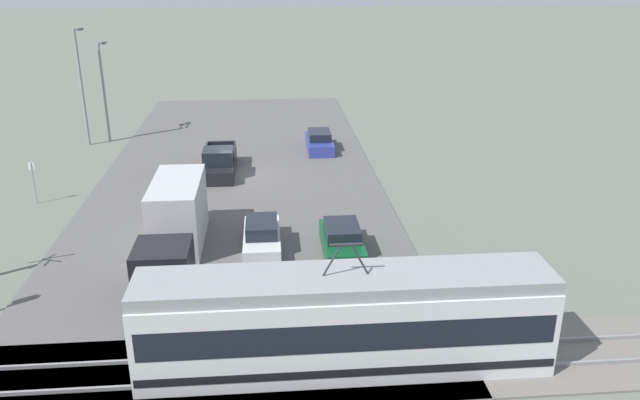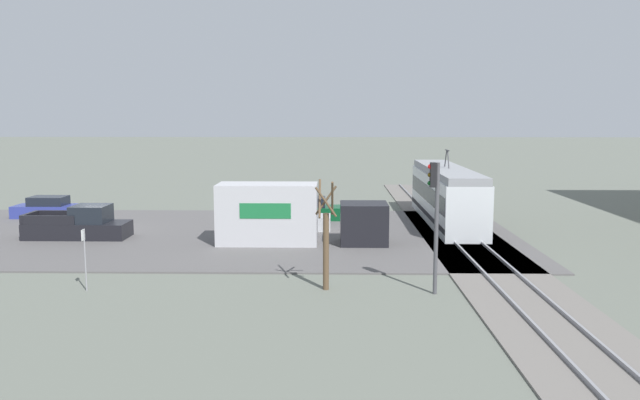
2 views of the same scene
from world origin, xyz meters
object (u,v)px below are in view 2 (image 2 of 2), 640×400
object	(u,v)px
pickup_truck	(80,226)
sedan_car_1	(308,210)
light_rail_tram	(446,196)
box_truck	(291,216)
sedan_car_0	(49,209)
no_parking_sign	(85,254)
street_tree	(326,240)
sedan_car_2	(294,219)
traffic_light_pole	(435,209)

from	to	relation	value
pickup_truck	sedan_car_1	world-z (taller)	pickup_truck
light_rail_tram	box_truck	bearing A→B (deg)	-54.02
sedan_car_0	sedan_car_1	xyz separation A→B (m)	(0.39, 17.61, 0.02)
sedan_car_1	sedan_car_0	bearing A→B (deg)	88.73
light_rail_tram	sedan_car_0	xyz separation A→B (m)	(-1.37, -26.58, -1.13)
no_parking_sign	sedan_car_0	bearing A→B (deg)	-151.58
pickup_truck	street_tree	size ratio (longest dim) A/B	1.28
sedan_car_2	light_rail_tram	bearing A→B (deg)	-73.48
sedan_car_0	traffic_light_pole	world-z (taller)	traffic_light_pole
pickup_truck	traffic_light_pole	xyz separation A→B (m)	(10.49, 18.20, 2.57)
light_rail_tram	no_parking_sign	world-z (taller)	light_rail_tram
box_truck	sedan_car_1	world-z (taller)	box_truck
sedan_car_0	street_tree	distance (m)	25.53
light_rail_tram	box_truck	size ratio (longest dim) A/B	1.54
traffic_light_pole	no_parking_sign	size ratio (longest dim) A/B	2.07
sedan_car_2	no_parking_sign	distance (m)	15.17
light_rail_tram	sedan_car_1	world-z (taller)	light_rail_tram
traffic_light_pole	no_parking_sign	world-z (taller)	traffic_light_pole
sedan_car_2	no_parking_sign	xyz separation A→B (m)	(13.16, -7.50, 0.81)
sedan_car_2	street_tree	size ratio (longest dim) A/B	1.00
light_rail_tram	traffic_light_pole	size ratio (longest dim) A/B	2.71
light_rail_tram	street_tree	bearing A→B (deg)	-25.88
box_truck	no_parking_sign	size ratio (longest dim) A/B	3.66
no_parking_sign	sedan_car_2	bearing A→B (deg)	150.32
pickup_truck	traffic_light_pole	size ratio (longest dim) A/B	1.10
box_truck	sedan_car_0	bearing A→B (deg)	-116.07
sedan_car_0	no_parking_sign	world-z (taller)	no_parking_sign
no_parking_sign	traffic_light_pole	bearing A→B (deg)	89.35
sedan_car_2	traffic_light_pole	distance (m)	14.96
light_rail_tram	no_parking_sign	size ratio (longest dim) A/B	5.62
box_truck	traffic_light_pole	xyz separation A→B (m)	(9.24, 6.19, 1.78)
light_rail_tram	box_truck	distance (m)	11.83
sedan_car_0	sedan_car_1	bearing A→B (deg)	88.73
sedan_car_0	no_parking_sign	size ratio (longest dim) A/B	1.82
traffic_light_pole	street_tree	world-z (taller)	traffic_light_pole
traffic_light_pole	street_tree	size ratio (longest dim) A/B	1.17
sedan_car_1	box_truck	bearing A→B (deg)	175.63
pickup_truck	sedan_car_0	distance (m)	8.65
sedan_car_1	no_parking_sign	xyz separation A→B (m)	(17.01, -8.20, 0.83)
pickup_truck	no_parking_sign	distance (m)	11.26
sedan_car_1	pickup_truck	bearing A→B (deg)	117.89
sedan_car_2	no_parking_sign	size ratio (longest dim) A/B	1.77
sedan_car_0	no_parking_sign	distance (m)	19.80
sedan_car_2	no_parking_sign	bearing A→B (deg)	150.32
light_rail_tram	traffic_light_pole	xyz separation A→B (m)	(16.18, -3.38, 1.56)
light_rail_tram	sedan_car_0	world-z (taller)	light_rail_tram
sedan_car_2	box_truck	bearing A→B (deg)	-178.73
light_rail_tram	sedan_car_1	bearing A→B (deg)	-96.24
sedan_car_1	sedan_car_2	bearing A→B (deg)	169.75
sedan_car_0	sedan_car_2	distance (m)	17.44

